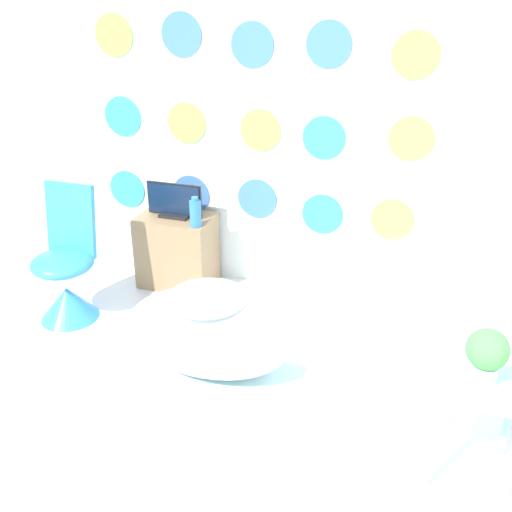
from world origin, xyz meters
The scene contains 10 objects.
ground_plane centered at (0.00, 0.00, 0.00)m, with size 12.00×12.00×0.00m, color silver.
wall_back_dotted centered at (0.00, 2.04, 1.30)m, with size 4.44×0.05×2.60m.
rug centered at (0.03, 0.77, 0.00)m, with size 1.14×0.66×0.01m.
bathtub centered at (0.08, 0.93, 0.24)m, with size 0.95×0.54×0.48m.
chair centered at (-1.00, 1.18, 0.27)m, with size 0.39×0.40×0.87m.
tv_cabinet centered at (-0.52, 1.82, 0.26)m, with size 0.51×0.35×0.52m.
tv centered at (-0.52, 1.82, 0.62)m, with size 0.40×0.12×0.24m.
vase centered at (-0.32, 1.71, 0.61)m, with size 0.08×0.08×0.20m.
side_table centered at (1.46, 0.56, 0.39)m, with size 0.37×0.33×0.50m.
potted_plant_left centered at (1.46, 0.56, 0.64)m, with size 0.17×0.17×0.26m.
Camera 1 is at (1.18, -1.65, 2.06)m, focal length 42.00 mm.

